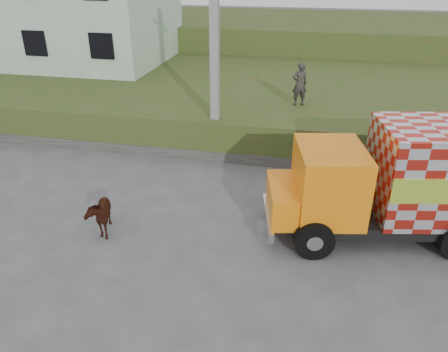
% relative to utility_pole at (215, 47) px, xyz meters
% --- Properties ---
extents(ground, '(120.00, 120.00, 0.00)m').
position_rel_utility_pole_xyz_m(ground, '(1.00, -4.60, -4.08)').
color(ground, '#474749').
rests_on(ground, ground).
extents(embankment, '(40.00, 12.00, 1.50)m').
position_rel_utility_pole_xyz_m(embankment, '(1.00, 5.40, -3.33)').
color(embankment, '#294E1A').
rests_on(embankment, ground).
extents(embankment_far, '(40.00, 12.00, 3.00)m').
position_rel_utility_pole_xyz_m(embankment_far, '(1.00, 17.40, -2.58)').
color(embankment_far, '#294E1A').
rests_on(embankment_far, ground).
extents(retaining_strip, '(16.00, 0.50, 0.40)m').
position_rel_utility_pole_xyz_m(retaining_strip, '(-1.00, -0.40, -3.88)').
color(retaining_strip, '#595651').
rests_on(retaining_strip, ground).
extents(building, '(10.00, 8.00, 6.00)m').
position_rel_utility_pole_xyz_m(building, '(-10.00, 8.40, 0.42)').
color(building, '#B0CEB2').
rests_on(building, embankment).
extents(utility_pole, '(1.20, 0.30, 8.00)m').
position_rel_utility_pole_xyz_m(utility_pole, '(0.00, 0.00, 0.00)').
color(utility_pole, gray).
rests_on(utility_pole, ground).
extents(cargo_truck, '(7.38, 3.62, 3.16)m').
position_rel_utility_pole_xyz_m(cargo_truck, '(6.45, -4.08, -2.45)').
color(cargo_truck, black).
rests_on(cargo_truck, ground).
extents(cow, '(1.09, 1.50, 1.15)m').
position_rel_utility_pole_xyz_m(cow, '(-1.95, -5.74, -3.50)').
color(cow, black).
rests_on(cow, ground).
extents(pedestrian, '(0.73, 0.62, 1.70)m').
position_rel_utility_pole_xyz_m(pedestrian, '(2.91, 2.30, -1.72)').
color(pedestrian, '#2B2826').
rests_on(pedestrian, embankment).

